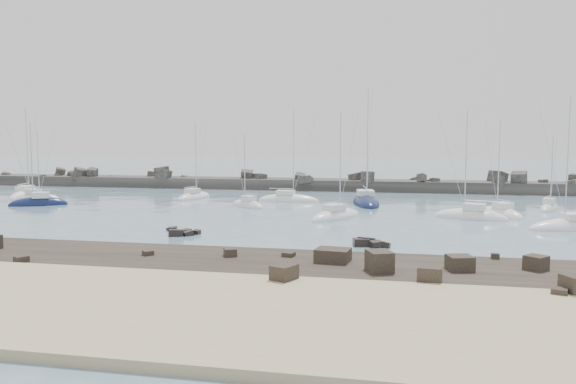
# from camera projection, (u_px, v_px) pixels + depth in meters

# --- Properties ---
(ground) EXTENTS (400.00, 400.00, 0.00)m
(ground) POSITION_uv_depth(u_px,v_px,m) (247.00, 221.00, 60.61)
(ground) COLOR slate
(ground) RESTS_ON ground
(sand_strip) EXTENTS (140.00, 14.00, 1.00)m
(sand_strip) POSITION_uv_depth(u_px,v_px,m) (83.00, 308.00, 29.39)
(sand_strip) COLOR tan
(sand_strip) RESTS_ON ground
(rock_shelf) EXTENTS (140.00, 12.00, 2.03)m
(rock_shelf) POSITION_uv_depth(u_px,v_px,m) (167.00, 266.00, 39.07)
(rock_shelf) COLOR black
(rock_shelf) RESTS_ON ground
(rock_cluster_near) EXTENTS (4.09, 4.33, 1.20)m
(rock_cluster_near) POSITION_uv_depth(u_px,v_px,m) (179.00, 234.00, 52.17)
(rock_cluster_near) COLOR black
(rock_cluster_near) RESTS_ON ground
(rock_cluster_far) EXTENTS (3.25, 2.54, 1.19)m
(rock_cluster_far) POSITION_uv_depth(u_px,v_px,m) (367.00, 244.00, 46.54)
(rock_cluster_far) COLOR black
(rock_cluster_far) RESTS_ON ground
(breakwater) EXTENTS (115.00, 7.14, 5.27)m
(breakwater) POSITION_uv_depth(u_px,v_px,m) (265.00, 187.00, 99.08)
(breakwater) COLOR #2F2D2A
(breakwater) RESTS_ON ground
(sailboat_0) EXTENTS (7.05, 3.29, 10.95)m
(sailboat_0) POSITION_uv_depth(u_px,v_px,m) (36.00, 199.00, 80.98)
(sailboat_0) COLOR white
(sailboat_0) RESTS_ON ground
(sailboat_1) EXTENTS (4.66, 9.60, 14.59)m
(sailboat_1) POSITION_uv_depth(u_px,v_px,m) (27.00, 196.00, 84.67)
(sailboat_1) COLOR white
(sailboat_1) RESTS_ON ground
(sailboat_2) EXTENTS (7.58, 5.56, 11.97)m
(sailboat_2) POSITION_uv_depth(u_px,v_px,m) (38.00, 204.00, 74.48)
(sailboat_2) COLOR #0F1A3F
(sailboat_2) RESTS_ON ground
(sailboat_3) EXTENTS (4.03, 7.98, 12.13)m
(sailboat_3) POSITION_uv_depth(u_px,v_px,m) (194.00, 198.00, 82.84)
(sailboat_3) COLOR white
(sailboat_3) RESTS_ON ground
(sailboat_4) EXTENTS (8.89, 2.97, 13.80)m
(sailboat_4) POSITION_uv_depth(u_px,v_px,m) (288.00, 200.00, 79.31)
(sailboat_4) COLOR white
(sailboat_4) RESTS_ON ground
(sailboat_5) EXTENTS (6.18, 5.49, 10.25)m
(sailboat_5) POSITION_uv_depth(u_px,v_px,m) (247.00, 206.00, 72.79)
(sailboat_5) COLOR white
(sailboat_5) RESTS_ON ground
(sailboat_6) EXTENTS (6.34, 8.19, 12.83)m
(sailboat_6) POSITION_uv_depth(u_px,v_px,m) (336.00, 217.00, 62.33)
(sailboat_6) COLOR white
(sailboat_6) RESTS_ON ground
(sailboat_7) EXTENTS (5.19, 11.00, 16.61)m
(sailboat_7) POSITION_uv_depth(u_px,v_px,m) (366.00, 203.00, 75.61)
(sailboat_7) COLOR #0F1A3F
(sailboat_7) RESTS_ON ground
(sailboat_8) EXTENTS (8.45, 4.79, 12.91)m
(sailboat_8) POSITION_uv_depth(u_px,v_px,m) (470.00, 217.00, 62.14)
(sailboat_8) COLOR white
(sailboat_8) RESTS_ON ground
(sailboat_9) EXTENTS (5.49, 7.76, 11.98)m
(sailboat_9) POSITION_uv_depth(u_px,v_px,m) (500.00, 214.00, 64.72)
(sailboat_9) COLOR white
(sailboat_9) RESTS_ON ground
(sailboat_10) EXTENTS (9.30, 5.70, 13.95)m
(sailboat_10) POSITION_uv_depth(u_px,v_px,m) (571.00, 228.00, 54.97)
(sailboat_10) COLOR white
(sailboat_10) RESTS_ON ground
(sailboat_11) EXTENTS (4.22, 6.30, 9.88)m
(sailboat_11) POSITION_uv_depth(u_px,v_px,m) (549.00, 209.00, 69.70)
(sailboat_11) COLOR white
(sailboat_11) RESTS_ON ground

